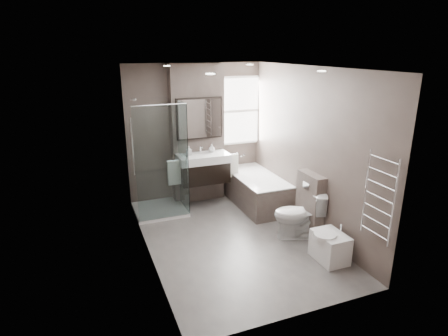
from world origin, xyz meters
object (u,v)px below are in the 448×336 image
vanity (204,168)px  bathtub (256,189)px  toilet (299,215)px  bidet (330,246)px

vanity → bathtub: (0.92, -0.33, -0.43)m
toilet → bidet: (0.04, -0.75, -0.17)m
bathtub → bidet: 2.17m
bathtub → toilet: size_ratio=2.09×
bathtub → toilet: toilet is taller
bathtub → bidet: bearing=-87.6°
bathtub → toilet: (0.05, -1.42, 0.07)m
vanity → bathtub: bearing=-19.4°
bathtub → bidet: (0.09, -2.16, -0.10)m
vanity → toilet: bearing=-60.9°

